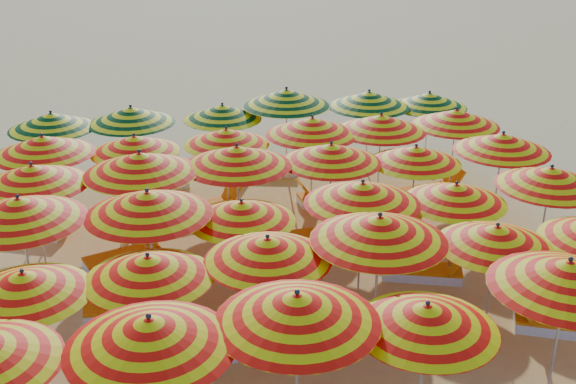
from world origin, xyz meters
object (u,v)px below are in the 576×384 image
object	(u,v)px
umbrella_32	(223,112)
umbrella_25	(135,144)
lounger_3	(131,307)
lounger_11	(328,197)
umbrella_6	(24,284)
umbrella_1	(150,333)
umbrella_23	(502,143)
umbrella_19	(140,163)
umbrella_8	(268,249)
lounger_9	(28,229)
umbrella_18	(33,175)
umbrella_28	(381,123)
umbrella_13	(148,203)
umbrella_30	(52,121)
umbrella_4	(568,275)
umbrella_21	(331,153)
umbrella_33	(286,97)
umbrella_35	(429,100)
umbrella_29	(456,118)
umbrella_3	(427,317)
umbrella_20	(237,156)
lounger_4	(424,272)
beachgoer_a	(131,207)
umbrella_2	(297,308)
lounger_6	(125,257)
umbrella_24	(43,145)
lounger_7	(306,238)
lounger_5	(557,252)
umbrella_7	(148,267)
lounger_14	(266,169)
lounger_2	(558,324)
umbrella_10	(496,237)
umbrella_22	(416,155)
lounger_10	(210,208)
umbrella_27	(312,126)
umbrella_31	(131,115)
umbrella_26	(226,137)
umbrella_34	(369,99)
umbrella_14	(242,211)
umbrella_16	(456,193)
umbrella_17	(551,177)

from	to	relation	value
umbrella_32	umbrella_25	bearing A→B (deg)	-136.93
lounger_3	lounger_11	bearing A→B (deg)	40.59
umbrella_6	umbrella_1	bearing A→B (deg)	-47.48
umbrella_23	lounger_11	xyz separation A→B (m)	(-3.70, 2.11, -2.01)
umbrella_1	umbrella_19	world-z (taller)	umbrella_19
umbrella_8	lounger_11	world-z (taller)	umbrella_8
umbrella_8	lounger_9	bearing A→B (deg)	130.25
umbrella_18	umbrella_28	size ratio (longest dim) A/B	0.90
umbrella_13	umbrella_30	xyz separation A→B (m)	(-2.35, 6.21, -0.16)
umbrella_23	umbrella_4	bearing A→B (deg)	-108.27
umbrella_8	umbrella_32	world-z (taller)	umbrella_8
umbrella_21	umbrella_25	xyz separation A→B (m)	(-4.41, 1.91, -0.13)
umbrella_33	umbrella_35	xyz separation A→B (m)	(4.18, -0.22, -0.25)
umbrella_30	umbrella_29	bearing A→B (deg)	-10.63
umbrella_3	umbrella_33	world-z (taller)	umbrella_33
umbrella_13	umbrella_20	distance (m)	2.97
lounger_4	beachgoer_a	size ratio (longest dim) A/B	1.36
umbrella_2	lounger_6	size ratio (longest dim) A/B	1.64
lounger_4	umbrella_24	bearing A→B (deg)	172.51
umbrella_18	lounger_7	world-z (taller)	umbrella_18
umbrella_32	lounger_5	world-z (taller)	umbrella_32
umbrella_7	lounger_14	size ratio (longest dim) A/B	1.47
umbrella_18	lounger_4	distance (m)	8.58
umbrella_33	lounger_2	world-z (taller)	umbrella_33
lounger_2	umbrella_10	bearing A→B (deg)	13.20
lounger_6	umbrella_22	bearing A→B (deg)	-17.67
umbrella_1	lounger_10	world-z (taller)	umbrella_1
umbrella_27	umbrella_19	bearing A→B (deg)	-154.18
umbrella_3	lounger_3	size ratio (longest dim) A/B	1.65
lounger_5	umbrella_28	bearing A→B (deg)	117.28
umbrella_21	umbrella_18	bearing A→B (deg)	-179.07
lounger_4	umbrella_31	bearing A→B (deg)	153.56
umbrella_25	lounger_2	distance (m)	10.29
umbrella_26	lounger_5	world-z (taller)	umbrella_26
umbrella_34	lounger_10	xyz separation A→B (m)	(-4.82, -2.04, -2.04)
umbrella_7	lounger_11	size ratio (longest dim) A/B	1.50
umbrella_8	lounger_7	size ratio (longest dim) A/B	1.65
umbrella_30	lounger_6	world-z (taller)	umbrella_30
umbrella_14	umbrella_30	size ratio (longest dim) A/B	0.96
umbrella_3	lounger_14	world-z (taller)	umbrella_3
umbrella_6	lounger_5	world-z (taller)	umbrella_6
umbrella_7	umbrella_8	size ratio (longest dim) A/B	0.92
umbrella_20	umbrella_29	size ratio (longest dim) A/B	1.01
umbrella_27	lounger_4	xyz separation A→B (m)	(1.53, -4.14, -2.06)
umbrella_6	umbrella_16	size ratio (longest dim) A/B	1.05
umbrella_17	umbrella_26	size ratio (longest dim) A/B	1.21
umbrella_6	umbrella_33	size ratio (longest dim) A/B	0.81
lounger_6	lounger_9	distance (m)	2.99
umbrella_13	umbrella_26	bearing A→B (deg)	65.08
umbrella_19	umbrella_13	bearing A→B (deg)	-86.89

